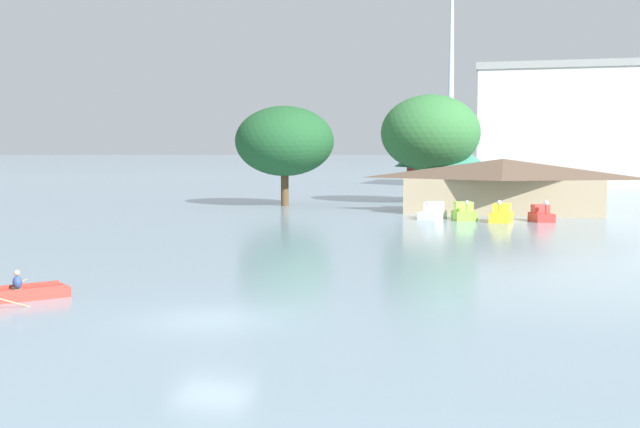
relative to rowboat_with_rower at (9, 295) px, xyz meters
The scene contains 12 objects.
ground_plane 8.47m from the rowboat_with_rower, ahead, with size 2000.00×2000.00×0.00m, color gray.
rowboat_with_rower is the anchor object (origin of this frame).
pedal_boat_white 38.89m from the rowboat_with_rower, 73.22° to the left, with size 2.07×3.14×1.47m.
pedal_boat_lime 39.60m from the rowboat_with_rower, 69.80° to the left, with size 2.20×2.81×1.59m.
pedal_boat_yellow 39.83m from the rowboat_with_rower, 65.47° to the left, with size 1.79×3.07×1.71m.
pedal_boat_red 42.12m from the rowboat_with_rower, 62.44° to the left, with size 2.04×2.66×1.70m.
boathouse 47.85m from the rowboat_with_rower, 69.89° to the left, with size 17.66×7.99×4.69m.
green_roof_pavilion 59.30m from the rowboat_with_rower, 80.49° to the left, with size 9.78×9.78×8.15m.
shoreline_tree_tall_left 49.19m from the rowboat_with_rower, 95.24° to the left, with size 9.66×9.66×9.75m.
shoreline_tree_mid 57.02m from the rowboat_with_rower, 80.94° to the left, with size 10.14×10.14×11.11m.
background_building_block 100.21m from the rowboat_with_rower, 75.28° to the left, with size 27.38×18.42×17.72m.
distant_broadcast_tower 399.63m from the rowboat_with_rower, 92.60° to the left, with size 5.59×5.59×183.01m.
Camera 1 is at (9.36, -22.69, 5.39)m, focal length 43.45 mm.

